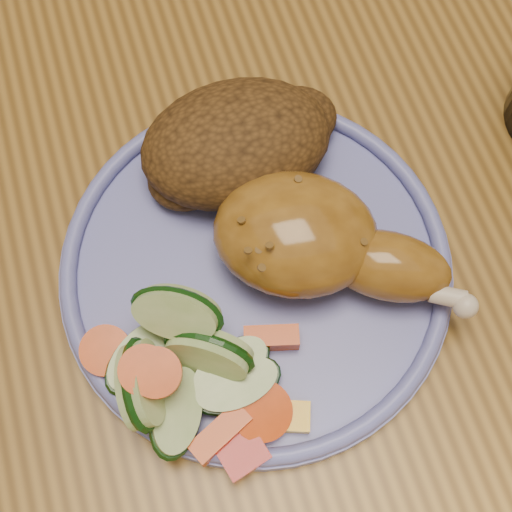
% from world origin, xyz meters
% --- Properties ---
extents(ground, '(4.00, 4.00, 0.00)m').
position_xyz_m(ground, '(0.00, 0.00, 0.00)').
color(ground, brown).
rests_on(ground, ground).
extents(dining_table, '(0.90, 1.40, 0.75)m').
position_xyz_m(dining_table, '(0.00, 0.00, 0.67)').
color(dining_table, olive).
rests_on(dining_table, ground).
extents(plate, '(0.23, 0.23, 0.01)m').
position_xyz_m(plate, '(-0.03, -0.13, 0.76)').
color(plate, '#656BB9').
rests_on(plate, dining_table).
extents(plate_rim, '(0.23, 0.23, 0.01)m').
position_xyz_m(plate_rim, '(-0.03, -0.13, 0.77)').
color(plate_rim, '#656BB9').
rests_on(plate_rim, plate).
extents(chicken_leg, '(0.14, 0.13, 0.05)m').
position_xyz_m(chicken_leg, '(0.00, -0.13, 0.79)').
color(chicken_leg, '#94641F').
rests_on(chicken_leg, plate).
extents(rice_pilaf, '(0.13, 0.09, 0.05)m').
position_xyz_m(rice_pilaf, '(-0.02, -0.06, 0.78)').
color(rice_pilaf, '#4E3113').
rests_on(rice_pilaf, plate).
extents(vegetable_pile, '(0.12, 0.12, 0.06)m').
position_xyz_m(vegetable_pile, '(-0.09, -0.18, 0.78)').
color(vegetable_pile, '#A50A05').
rests_on(vegetable_pile, plate).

